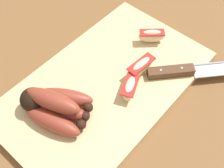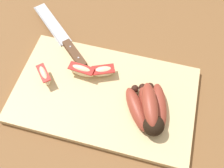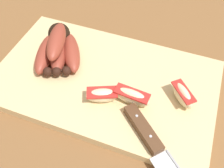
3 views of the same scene
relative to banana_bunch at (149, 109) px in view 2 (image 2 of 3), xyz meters
name	(u,v)px [view 2 (image 2 of 3)]	position (x,y,z in m)	size (l,w,h in m)	color
ground_plane	(99,93)	(-0.13, 0.03, -0.04)	(6.00, 6.00, 0.00)	brown
cutting_board	(104,95)	(-0.12, 0.03, -0.03)	(0.46, 0.27, 0.02)	#DBBC84
banana_bunch	(149,109)	(0.00, 0.00, 0.00)	(0.13, 0.14, 0.06)	black
chefs_knife	(66,43)	(-0.26, 0.15, -0.02)	(0.23, 0.21, 0.02)	silver
apple_wedge_near	(102,71)	(-0.14, 0.08, -0.01)	(0.07, 0.05, 0.03)	beige
apple_wedge_middle	(44,75)	(-0.28, 0.03, -0.01)	(0.06, 0.06, 0.04)	beige
apple_wedge_far	(82,71)	(-0.19, 0.06, -0.01)	(0.07, 0.03, 0.03)	beige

